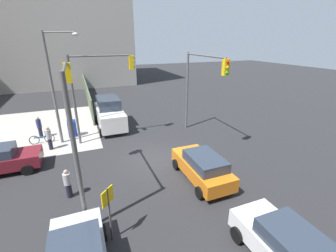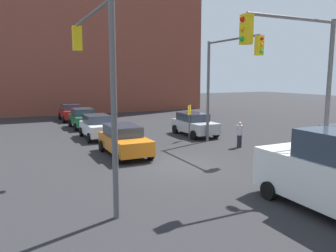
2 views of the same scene
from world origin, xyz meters
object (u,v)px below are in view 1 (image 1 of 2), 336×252
(traffic_signal_se_corner, at_px, (200,80))
(pedestrian_waiting, at_px, (68,183))
(pedestrian_walking_north, at_px, (49,138))
(sedan_orange, at_px, (202,166))
(hatchback_white, at_px, (287,246))
(mailbox_blue, at_px, (72,127))
(van_white_delivery, at_px, (110,113))
(traffic_signal_ne_corner, at_px, (97,82))
(traffic_signal_nw_corner, at_px, (71,111))
(bicycle_leaning_on_fence, at_px, (42,139))
(street_lamp_corner, at_px, (56,82))
(pedestrian_crossing, at_px, (39,127))

(traffic_signal_se_corner, height_order, pedestrian_waiting, traffic_signal_se_corner)
(pedestrian_walking_north, bearing_deg, sedan_orange, -33.99)
(traffic_signal_se_corner, bearing_deg, pedestrian_walking_north, 80.66)
(sedan_orange, relative_size, pedestrian_walking_north, 2.47)
(hatchback_white, height_order, pedestrian_waiting, hatchback_white)
(mailbox_blue, height_order, van_white_delivery, van_white_delivery)
(traffic_signal_ne_corner, distance_m, pedestrian_walking_north, 5.25)
(traffic_signal_nw_corner, xyz_separation_m, bicycle_leaning_on_fence, (8.17, 2.70, -4.26))
(street_lamp_corner, xyz_separation_m, hatchback_white, (-13.74, -7.31, -3.86))
(bicycle_leaning_on_fence, bearing_deg, pedestrian_crossing, 9.62)
(traffic_signal_ne_corner, height_order, mailbox_blue, traffic_signal_ne_corner)
(traffic_signal_se_corner, xyz_separation_m, bicycle_leaning_on_fence, (3.21, 11.70, -4.29))
(bicycle_leaning_on_fence, bearing_deg, sedan_orange, -134.41)
(mailbox_blue, xyz_separation_m, sedan_orange, (-9.35, -6.73, 0.08))
(traffic_signal_se_corner, distance_m, hatchback_white, 12.07)
(traffic_signal_nw_corner, xyz_separation_m, traffic_signal_ne_corner, (7.07, -1.74, -0.03))
(traffic_signal_nw_corner, height_order, mailbox_blue, traffic_signal_nw_corner)
(pedestrian_waiting, bearing_deg, traffic_signal_ne_corner, -23.52)
(street_lamp_corner, xyz_separation_m, mailbox_blue, (1.21, -0.50, -3.94))
(traffic_signal_ne_corner, bearing_deg, hatchback_white, -160.95)
(pedestrian_walking_north, bearing_deg, hatchback_white, -49.52)
(traffic_signal_se_corner, distance_m, bicycle_leaning_on_fence, 12.86)
(bicycle_leaning_on_fence, bearing_deg, mailbox_blue, -74.72)
(pedestrian_walking_north, xyz_separation_m, bicycle_leaning_on_fence, (1.40, 0.70, -0.56))
(hatchback_white, bearing_deg, traffic_signal_ne_corner, 19.05)
(sedan_orange, distance_m, pedestrian_crossing, 13.50)
(hatchback_white, xyz_separation_m, pedestrian_waiting, (6.75, 7.02, -0.03))
(van_white_delivery, bearing_deg, street_lamp_corner, 121.82)
(sedan_orange, bearing_deg, van_white_delivery, 18.70)
(traffic_signal_se_corner, xyz_separation_m, pedestrian_walking_north, (1.81, 11.00, -3.72))
(traffic_signal_ne_corner, bearing_deg, pedestrian_walking_north, 94.58)
(traffic_signal_se_corner, relative_size, hatchback_white, 1.67)
(mailbox_blue, bearing_deg, street_lamp_corner, 157.70)
(traffic_signal_nw_corner, xyz_separation_m, hatchback_white, (-6.17, -6.32, -3.77))
(traffic_signal_ne_corner, bearing_deg, bicycle_leaning_on_fence, 76.08)
(traffic_signal_se_corner, relative_size, sedan_orange, 1.51)
(street_lamp_corner, xyz_separation_m, pedestrian_waiting, (-6.99, -0.30, -3.89))
(street_lamp_corner, height_order, pedestrian_waiting, street_lamp_corner)
(traffic_signal_se_corner, relative_size, van_white_delivery, 1.20)
(sedan_orange, bearing_deg, street_lamp_corner, 41.61)
(traffic_signal_se_corner, height_order, van_white_delivery, traffic_signal_se_corner)
(sedan_orange, xyz_separation_m, pedestrian_waiting, (1.15, 6.93, -0.04))
(sedan_orange, bearing_deg, traffic_signal_ne_corner, 30.42)
(traffic_signal_nw_corner, bearing_deg, street_lamp_corner, 7.51)
(sedan_orange, height_order, van_white_delivery, van_white_delivery)
(mailbox_blue, bearing_deg, bicycle_leaning_on_fence, 105.28)
(traffic_signal_se_corner, height_order, mailbox_blue, traffic_signal_se_corner)
(mailbox_blue, relative_size, pedestrian_crossing, 0.80)
(van_white_delivery, relative_size, pedestrian_crossing, 3.03)
(traffic_signal_se_corner, xyz_separation_m, traffic_signal_ne_corner, (2.11, 7.26, -0.05))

